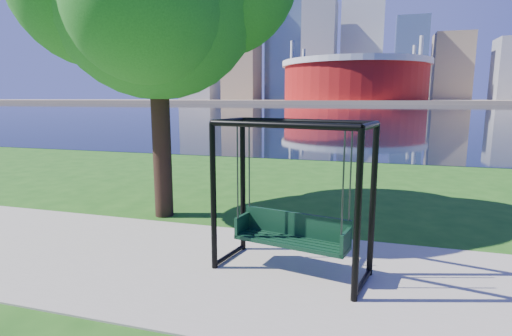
% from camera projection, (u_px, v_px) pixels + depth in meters
% --- Properties ---
extents(ground, '(900.00, 900.00, 0.00)m').
position_uv_depth(ground, '(261.00, 261.00, 7.12)').
color(ground, '#1E5114').
rests_on(ground, ground).
extents(path, '(120.00, 4.00, 0.03)m').
position_uv_depth(path, '(253.00, 271.00, 6.65)').
color(path, '#9E937F').
rests_on(path, ground).
extents(river, '(900.00, 180.00, 0.02)m').
position_uv_depth(river, '(367.00, 110.00, 103.54)').
color(river, black).
rests_on(river, ground).
extents(far_bank, '(900.00, 228.00, 2.00)m').
position_uv_depth(far_bank, '(372.00, 101.00, 296.20)').
color(far_bank, '#937F60').
rests_on(far_bank, ground).
extents(stadium, '(83.00, 83.00, 32.00)m').
position_uv_depth(stadium, '(354.00, 79.00, 229.59)').
color(stadium, maroon).
rests_on(stadium, far_bank).
extents(skyline, '(392.00, 66.00, 96.50)m').
position_uv_depth(skyline, '(369.00, 55.00, 304.06)').
color(skyline, gray).
rests_on(skyline, far_bank).
extents(swing, '(2.63, 1.55, 2.53)m').
position_uv_depth(swing, '(292.00, 201.00, 6.46)').
color(swing, black).
rests_on(swing, ground).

